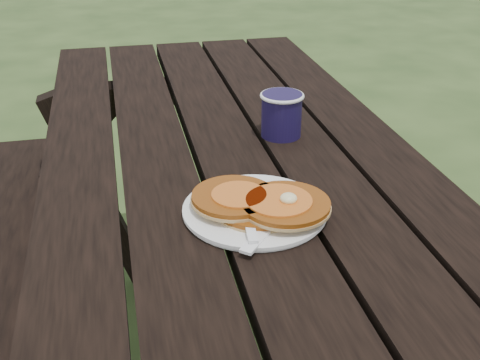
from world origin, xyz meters
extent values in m
cube|color=black|center=(0.00, 0.00, 0.73)|extent=(0.75, 1.80, 0.04)
cube|color=black|center=(0.55, 0.00, 0.43)|extent=(0.25, 1.80, 0.04)
cylinder|color=white|center=(-0.01, -0.22, 0.76)|extent=(0.31, 0.31, 0.01)
cylinder|color=#8A430F|center=(-0.01, -0.23, 0.77)|extent=(0.14, 0.14, 0.01)
cylinder|color=#8A430F|center=(-0.04, -0.21, 0.78)|extent=(0.14, 0.14, 0.01)
cylinder|color=#8A430F|center=(0.03, -0.25, 0.78)|extent=(0.15, 0.15, 0.01)
cylinder|color=#B9581A|center=(0.02, -0.25, 0.79)|extent=(0.11, 0.11, 0.00)
ellipsoid|color=#F4E59E|center=(0.04, -0.25, 0.79)|extent=(0.03, 0.03, 0.02)
cube|color=white|center=(0.00, -0.28, 0.76)|extent=(0.13, 0.15, 0.00)
cylinder|color=#170F36|center=(0.12, 0.09, 0.80)|extent=(0.09, 0.09, 0.09)
torus|color=white|center=(0.12, 0.09, 0.84)|extent=(0.09, 0.09, 0.01)
cylinder|color=black|center=(0.12, 0.09, 0.84)|extent=(0.08, 0.08, 0.01)
camera|label=1|loc=(-0.22, -1.07, 1.27)|focal=45.00mm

